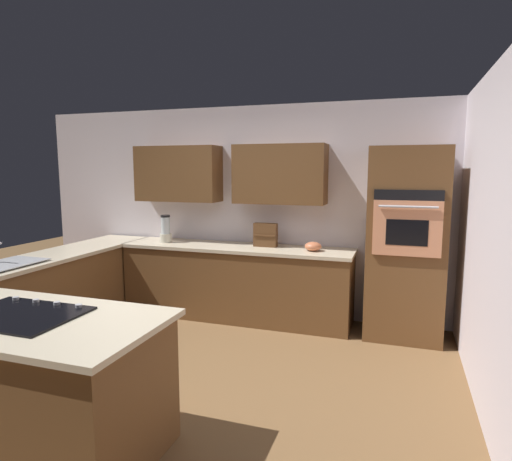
{
  "coord_description": "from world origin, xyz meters",
  "views": [
    {
      "loc": [
        -1.8,
        3.19,
        1.83
      ],
      "look_at": [
        -0.32,
        -1.24,
        1.17
      ],
      "focal_mm": 30.85,
      "sensor_mm": 36.0,
      "label": 1
    }
  ],
  "objects_px": {
    "cooktop": "(20,314)",
    "blender": "(166,231)",
    "wall_oven": "(406,244)",
    "mixing_bowl": "(313,246)",
    "spice_rack": "(265,235)",
    "sink_unit": "(4,264)"
  },
  "relations": [
    {
      "from": "cooktop",
      "to": "blender",
      "type": "relative_size",
      "value": 2.18
    },
    {
      "from": "cooktop",
      "to": "blender",
      "type": "height_order",
      "value": "blender"
    },
    {
      "from": "wall_oven",
      "to": "mixing_bowl",
      "type": "relative_size",
      "value": 10.78
    },
    {
      "from": "cooktop",
      "to": "mixing_bowl",
      "type": "bearing_deg",
      "value": -115.54
    },
    {
      "from": "blender",
      "to": "spice_rack",
      "type": "bearing_deg",
      "value": -175.59
    },
    {
      "from": "spice_rack",
      "to": "sink_unit",
      "type": "bearing_deg",
      "value": 41.16
    },
    {
      "from": "sink_unit",
      "to": "spice_rack",
      "type": "xyz_separation_m",
      "value": [
        -2.08,
        -1.82,
        0.12
      ]
    },
    {
      "from": "sink_unit",
      "to": "spice_rack",
      "type": "bearing_deg",
      "value": -138.84
    },
    {
      "from": "wall_oven",
      "to": "cooktop",
      "type": "height_order",
      "value": "wall_oven"
    },
    {
      "from": "wall_oven",
      "to": "blender",
      "type": "relative_size",
      "value": 5.9
    },
    {
      "from": "wall_oven",
      "to": "spice_rack",
      "type": "relative_size",
      "value": 7.27
    },
    {
      "from": "blender",
      "to": "mixing_bowl",
      "type": "relative_size",
      "value": 1.83
    },
    {
      "from": "wall_oven",
      "to": "mixing_bowl",
      "type": "height_order",
      "value": "wall_oven"
    },
    {
      "from": "sink_unit",
      "to": "blender",
      "type": "relative_size",
      "value": 2.01
    },
    {
      "from": "cooktop",
      "to": "mixing_bowl",
      "type": "distance_m",
      "value": 3.11
    },
    {
      "from": "sink_unit",
      "to": "cooktop",
      "type": "distance_m",
      "value": 1.73
    },
    {
      "from": "sink_unit",
      "to": "cooktop",
      "type": "bearing_deg",
      "value": 140.85
    },
    {
      "from": "wall_oven",
      "to": "blender",
      "type": "bearing_deg",
      "value": 0.32
    },
    {
      "from": "mixing_bowl",
      "to": "cooktop",
      "type": "bearing_deg",
      "value": 64.46
    },
    {
      "from": "blender",
      "to": "mixing_bowl",
      "type": "height_order",
      "value": "blender"
    },
    {
      "from": "mixing_bowl",
      "to": "wall_oven",
      "type": "bearing_deg",
      "value": -179.07
    },
    {
      "from": "cooktop",
      "to": "blender",
      "type": "bearing_deg",
      "value": -78.73
    }
  ]
}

